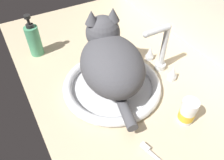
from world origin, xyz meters
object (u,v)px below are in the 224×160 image
object	(u,v)px
soap_pump_bottle	(34,40)
cat	(110,58)
faucet	(161,53)
pill_bottle	(187,112)
sink_basin	(112,85)

from	to	relation	value
soap_pump_bottle	cat	bearing A→B (deg)	29.85
faucet	pill_bottle	size ratio (longest dim) A/B	2.19
soap_pump_bottle	pill_bottle	distance (cm)	62.50
cat	soap_pump_bottle	xyz separation A→B (cm)	(-30.24, -17.35, -4.97)
faucet	pill_bottle	xyz separation A→B (cm)	(22.70, -7.68, -3.58)
soap_pump_bottle	pill_bottle	size ratio (longest dim) A/B	1.98
sink_basin	soap_pump_bottle	xyz separation A→B (cm)	(-32.44, -16.82, 5.18)
cat	soap_pump_bottle	size ratio (longest dim) A/B	2.15
cat	faucet	bearing A→B (deg)	83.60
cat	soap_pump_bottle	world-z (taller)	cat
sink_basin	cat	bearing A→B (deg)	166.43
faucet	cat	bearing A→B (deg)	-96.40
soap_pump_bottle	pill_bottle	bearing A→B (deg)	27.99
sink_basin	cat	distance (cm)	10.40
sink_basin	soap_pump_bottle	world-z (taller)	soap_pump_bottle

